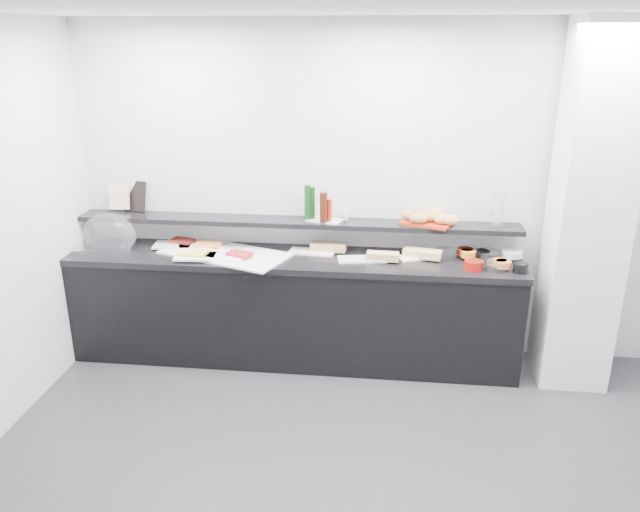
# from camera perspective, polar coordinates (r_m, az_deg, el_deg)

# --- Properties ---
(ground) EXTENTS (5.00, 5.00, 0.00)m
(ground) POSITION_cam_1_polar(r_m,az_deg,el_deg) (3.90, 4.45, -21.76)
(ground) COLOR #2D2D30
(ground) RESTS_ON ground
(back_wall) EXTENTS (5.00, 0.02, 2.70)m
(back_wall) POSITION_cam_1_polar(r_m,az_deg,el_deg) (5.07, 5.80, 5.62)
(back_wall) COLOR silver
(back_wall) RESTS_ON ground
(ceiling) EXTENTS (5.00, 5.00, 0.00)m
(ceiling) POSITION_cam_1_polar(r_m,az_deg,el_deg) (2.92, 5.95, 21.99)
(ceiling) COLOR white
(ceiling) RESTS_ON back_wall
(column) EXTENTS (0.50, 0.50, 2.70)m
(column) POSITION_cam_1_polar(r_m,az_deg,el_deg) (4.95, 23.38, 3.72)
(column) COLOR silver
(column) RESTS_ON ground
(buffet_cabinet) EXTENTS (3.60, 0.60, 0.85)m
(buffet_cabinet) POSITION_cam_1_polar(r_m,az_deg,el_deg) (5.16, -2.45, -4.98)
(buffet_cabinet) COLOR black
(buffet_cabinet) RESTS_ON ground
(counter_top) EXTENTS (3.62, 0.62, 0.05)m
(counter_top) POSITION_cam_1_polar(r_m,az_deg,el_deg) (4.98, -2.53, -0.28)
(counter_top) COLOR black
(counter_top) RESTS_ON buffet_cabinet
(wall_shelf) EXTENTS (3.60, 0.25, 0.04)m
(wall_shelf) POSITION_cam_1_polar(r_m,az_deg,el_deg) (5.07, -2.26, 3.11)
(wall_shelf) COLOR black
(wall_shelf) RESTS_ON back_wall
(cloche_base) EXTENTS (0.51, 0.40, 0.04)m
(cloche_base) POSITION_cam_1_polar(r_m,az_deg,el_deg) (5.44, -19.01, 0.86)
(cloche_base) COLOR silver
(cloche_base) RESTS_ON counter_top
(cloche_dome) EXTENTS (0.49, 0.35, 0.34)m
(cloche_dome) POSITION_cam_1_polar(r_m,az_deg,el_deg) (5.40, -18.67, 1.95)
(cloche_dome) COLOR white
(cloche_dome) RESTS_ON cloche_base
(linen_runner) EXTENTS (1.12, 0.81, 0.01)m
(linen_runner) POSITION_cam_1_polar(r_m,az_deg,el_deg) (5.06, -8.67, 0.23)
(linen_runner) COLOR silver
(linen_runner) RESTS_ON counter_top
(platter_meat_a) EXTENTS (0.33, 0.24, 0.01)m
(platter_meat_a) POSITION_cam_1_polar(r_m,az_deg,el_deg) (5.31, -13.30, 1.00)
(platter_meat_a) COLOR silver
(platter_meat_a) RESTS_ON linen_runner
(food_meat_a) EXTENTS (0.22, 0.17, 0.02)m
(food_meat_a) POSITION_cam_1_polar(r_m,az_deg,el_deg) (5.34, -12.49, 1.38)
(food_meat_a) COLOR maroon
(food_meat_a) RESTS_ON platter_meat_a
(platter_salmon) EXTENTS (0.39, 0.32, 0.01)m
(platter_salmon) POSITION_cam_1_polar(r_m,az_deg,el_deg) (5.22, -10.94, 0.87)
(platter_salmon) COLOR white
(platter_salmon) RESTS_ON linen_runner
(food_salmon) EXTENTS (0.21, 0.13, 0.02)m
(food_salmon) POSITION_cam_1_polar(r_m,az_deg,el_deg) (5.20, -10.19, 1.07)
(food_salmon) COLOR orange
(food_salmon) RESTS_ON platter_salmon
(platter_cheese) EXTENTS (0.33, 0.23, 0.01)m
(platter_cheese) POSITION_cam_1_polar(r_m,az_deg,el_deg) (4.99, -11.34, -0.04)
(platter_cheese) COLOR white
(platter_cheese) RESTS_ON linen_runner
(food_cheese) EXTENTS (0.23, 0.16, 0.02)m
(food_cheese) POSITION_cam_1_polar(r_m,az_deg,el_deg) (5.02, -11.54, 0.26)
(food_cheese) COLOR #E2D458
(food_cheese) RESTS_ON platter_cheese
(platter_meat_b) EXTENTS (0.37, 0.29, 0.01)m
(platter_meat_b) POSITION_cam_1_polar(r_m,az_deg,el_deg) (4.98, -8.51, 0.08)
(platter_meat_b) COLOR white
(platter_meat_b) RESTS_ON linen_runner
(food_meat_b) EXTENTS (0.22, 0.18, 0.02)m
(food_meat_b) POSITION_cam_1_polar(r_m,az_deg,el_deg) (4.94, -7.36, 0.21)
(food_meat_b) COLOR maroon
(food_meat_b) RESTS_ON platter_meat_b
(sandwich_plate_left) EXTENTS (0.38, 0.20, 0.01)m
(sandwich_plate_left) POSITION_cam_1_polar(r_m,az_deg,el_deg) (5.04, -0.74, 0.38)
(sandwich_plate_left) COLOR white
(sandwich_plate_left) RESTS_ON counter_top
(sandwich_food_left) EXTENTS (0.29, 0.13, 0.06)m
(sandwich_food_left) POSITION_cam_1_polar(r_m,az_deg,el_deg) (5.05, 0.78, 0.85)
(sandwich_food_left) COLOR tan
(sandwich_food_left) RESTS_ON sandwich_plate_left
(tongs_left) EXTENTS (0.16, 0.04, 0.01)m
(tongs_left) POSITION_cam_1_polar(r_m,az_deg,el_deg) (5.01, -0.05, 0.37)
(tongs_left) COLOR silver
(tongs_left) RESTS_ON sandwich_plate_left
(sandwich_plate_mid) EXTENTS (0.40, 0.22, 0.01)m
(sandwich_plate_mid) POSITION_cam_1_polar(r_m,az_deg,el_deg) (4.89, 3.86, -0.30)
(sandwich_plate_mid) COLOR silver
(sandwich_plate_mid) RESTS_ON counter_top
(sandwich_food_mid) EXTENTS (0.25, 0.11, 0.06)m
(sandwich_food_mid) POSITION_cam_1_polar(r_m,az_deg,el_deg) (4.86, 5.76, -0.03)
(sandwich_food_mid) COLOR tan
(sandwich_food_mid) RESTS_ON sandwich_plate_mid
(tongs_mid) EXTENTS (0.16, 0.04, 0.01)m
(tongs_mid) POSITION_cam_1_polar(r_m,az_deg,el_deg) (4.82, 5.16, -0.51)
(tongs_mid) COLOR silver
(tongs_mid) RESTS_ON sandwich_plate_mid
(sandwich_plate_right) EXTENTS (0.35, 0.25, 0.01)m
(sandwich_plate_right) POSITION_cam_1_polar(r_m,az_deg,el_deg) (4.99, 8.97, -0.09)
(sandwich_plate_right) COLOR white
(sandwich_plate_right) RESTS_ON counter_top
(sandwich_food_right) EXTENTS (0.32, 0.18, 0.06)m
(sandwich_food_right) POSITION_cam_1_polar(r_m,az_deg,el_deg) (4.96, 9.34, 0.23)
(sandwich_food_right) COLOR #E3C977
(sandwich_food_right) RESTS_ON sandwich_plate_right
(tongs_right) EXTENTS (0.14, 0.08, 0.01)m
(tongs_right) POSITION_cam_1_polar(r_m,az_deg,el_deg) (4.96, 8.10, -0.03)
(tongs_right) COLOR silver
(tongs_right) RESTS_ON sandwich_plate_right
(bowl_glass_fruit) EXTENTS (0.21, 0.21, 0.07)m
(bowl_glass_fruit) POSITION_cam_1_polar(r_m,az_deg,el_deg) (5.01, 11.44, 0.18)
(bowl_glass_fruit) COLOR white
(bowl_glass_fruit) RESTS_ON counter_top
(fill_glass_fruit) EXTENTS (0.15, 0.15, 0.05)m
(fill_glass_fruit) POSITION_cam_1_polar(r_m,az_deg,el_deg) (5.02, 13.41, 0.20)
(fill_glass_fruit) COLOR orange
(fill_glass_fruit) RESTS_ON bowl_glass_fruit
(bowl_black_jam) EXTENTS (0.16, 0.16, 0.07)m
(bowl_black_jam) POSITION_cam_1_polar(r_m,az_deg,el_deg) (5.05, 14.54, 0.08)
(bowl_black_jam) COLOR black
(bowl_black_jam) RESTS_ON counter_top
(fill_black_jam) EXTENTS (0.16, 0.16, 0.05)m
(fill_black_jam) POSITION_cam_1_polar(r_m,az_deg,el_deg) (5.06, 13.14, 0.40)
(fill_black_jam) COLOR #63110E
(fill_black_jam) RESTS_ON bowl_black_jam
(bowl_glass_cream) EXTENTS (0.22, 0.22, 0.07)m
(bowl_glass_cream) POSITION_cam_1_polar(r_m,az_deg,el_deg) (5.06, 15.15, 0.07)
(bowl_glass_cream) COLOR white
(bowl_glass_cream) RESTS_ON counter_top
(fill_glass_cream) EXTENTS (0.21, 0.21, 0.05)m
(fill_glass_cream) POSITION_cam_1_polar(r_m,az_deg,el_deg) (5.12, 17.15, 0.23)
(fill_glass_cream) COLOR white
(fill_glass_cream) RESTS_ON bowl_glass_cream
(bowl_red_jam) EXTENTS (0.16, 0.16, 0.07)m
(bowl_red_jam) POSITION_cam_1_polar(r_m,az_deg,el_deg) (4.82, 13.85, -0.82)
(bowl_red_jam) COLOR maroon
(bowl_red_jam) RESTS_ON counter_top
(fill_red_jam) EXTENTS (0.13, 0.13, 0.05)m
(fill_red_jam) POSITION_cam_1_polar(r_m,az_deg,el_deg) (4.81, 14.10, -0.70)
(fill_red_jam) COLOR #58110C
(fill_red_jam) RESTS_ON bowl_red_jam
(bowl_glass_salmon) EXTENTS (0.19, 0.19, 0.07)m
(bowl_glass_salmon) POSITION_cam_1_polar(r_m,az_deg,el_deg) (4.86, 15.87, -0.84)
(bowl_glass_salmon) COLOR white
(bowl_glass_salmon) RESTS_ON counter_top
(fill_glass_salmon) EXTENTS (0.14, 0.14, 0.05)m
(fill_glass_salmon) POSITION_cam_1_polar(r_m,az_deg,el_deg) (4.86, 16.42, -0.71)
(fill_glass_salmon) COLOR #CF6932
(fill_glass_salmon) RESTS_ON bowl_glass_salmon
(bowl_black_fruit) EXTENTS (0.14, 0.14, 0.07)m
(bowl_black_fruit) POSITION_cam_1_polar(r_m,az_deg,el_deg) (4.86, 17.85, -1.02)
(bowl_black_fruit) COLOR black
(bowl_black_fruit) RESTS_ON counter_top
(fill_black_fruit) EXTENTS (0.14, 0.14, 0.05)m
(fill_black_fruit) POSITION_cam_1_polar(r_m,az_deg,el_deg) (4.89, 16.12, -0.59)
(fill_black_fruit) COLOR orange
(fill_black_fruit) RESTS_ON bowl_black_fruit
(framed_print) EXTENTS (0.22, 0.14, 0.26)m
(framed_print) POSITION_cam_1_polar(r_m,az_deg,el_deg) (5.51, -16.56, 5.28)
(framed_print) COLOR black
(framed_print) RESTS_ON wall_shelf
(print_art) EXTENTS (0.18, 0.07, 0.22)m
(print_art) POSITION_cam_1_polar(r_m,az_deg,el_deg) (5.53, -17.91, 5.20)
(print_art) COLOR #CCA493
(print_art) RESTS_ON framed_print
(condiment_tray) EXTENTS (0.31, 0.24, 0.01)m
(condiment_tray) POSITION_cam_1_polar(r_m,az_deg,el_deg) (5.03, 0.45, 3.31)
(condiment_tray) COLOR white
(condiment_tray) RESTS_ON wall_shelf
(bottle_green_a) EXTENTS (0.07, 0.07, 0.26)m
(bottle_green_a) POSITION_cam_1_polar(r_m,az_deg,el_deg) (5.02, -0.75, 4.87)
(bottle_green_a) COLOR #0F340E
(bottle_green_a) RESTS_ON condiment_tray
(bottle_brown) EXTENTS (0.08, 0.08, 0.24)m
(bottle_brown) POSITION_cam_1_polar(r_m,az_deg,el_deg) (4.93, 0.33, 4.49)
(bottle_brown) COLOR #3B150A
(bottle_brown) RESTS_ON condiment_tray
(bottle_green_b) EXTENTS (0.06, 0.06, 0.28)m
(bottle_green_b) POSITION_cam_1_polar(r_m,az_deg,el_deg) (5.00, -1.14, 4.95)
(bottle_green_b) COLOR #103A18
(bottle_green_b) RESTS_ON condiment_tray
(bottle_hot) EXTENTS (0.04, 0.04, 0.18)m
(bottle_hot) POSITION_cam_1_polar(r_m,az_deg,el_deg) (4.96, 0.88, 4.20)
(bottle_hot) COLOR #B7220D
(bottle_hot) RESTS_ON condiment_tray
(shaker_salt) EXTENTS (0.04, 0.04, 0.07)m
(shaker_salt) POSITION_cam_1_polar(r_m,az_deg,el_deg) (5.01, 2.41, 3.71)
(shaker_salt) COLOR white
(shaker_salt) RESTS_ON condiment_tray
(shaker_pepper) EXTENTS (0.03, 0.03, 0.07)m
(shaker_pepper) POSITION_cam_1_polar(r_m,az_deg,el_deg) (5.03, 0.60, 3.79)
(shaker_pepper) COLOR white
(shaker_pepper) RESTS_ON condiment_tray
(bread_tray) EXTENTS (0.45, 0.39, 0.02)m
(bread_tray) POSITION_cam_1_polar(r_m,az_deg,el_deg) (5.03, 9.79, 3.05)
(bread_tray) COLOR #AE2C12
(bread_tray) RESTS_ON wall_shelf
(bread_roll_nw) EXTENTS (0.12, 0.08, 0.08)m
(bread_roll_nw) POSITION_cam_1_polar(r_m,az_deg,el_deg) (5.03, 8.07, 3.74)
(bread_roll_nw) COLOR #AB6F41
(bread_roll_nw) RESTS_ON bread_tray
(bread_roll_n) EXTENTS (0.13, 0.10, 0.08)m
(bread_roll_n) POSITION_cam_1_polar(r_m,az_deg,el_deg) (5.04, 9.96, 3.68)
(bread_roll_n) COLOR tan
(bread_roll_n) RESTS_ON bread_tray
(bread_roll_ne) EXTENTS (0.15, 0.10, 0.08)m
(bread_roll_ne) POSITION_cam_1_polar(r_m,az_deg,el_deg) (5.10, 10.55, 3.84)
(bread_roll_ne) COLOR tan
(bread_roll_ne) RESTS_ON bread_tray
(bread_roll_sw) EXTENTS (0.16, 0.11, 0.08)m
(bread_roll_sw) POSITION_cam_1_polar(r_m,az_deg,el_deg) (4.94, 8.98, 3.42)
(bread_roll_sw) COLOR #AB7B41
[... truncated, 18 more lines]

